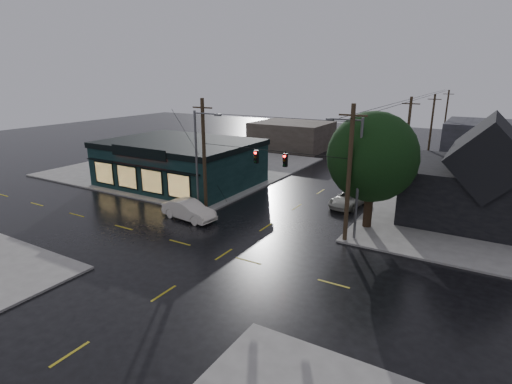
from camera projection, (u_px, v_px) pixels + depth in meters
The scene contains 17 objects.
ground_plane at pixel (224, 254), 27.78m from camera, with size 160.00×160.00×0.00m, color black.
sidewalk_nw at pixel (187, 166), 54.03m from camera, with size 28.00×28.00×0.15m, color gray.
pizza_shop at pixel (180, 162), 45.06m from camera, with size 16.30×12.34×4.90m.
ne_building at pixel (487, 169), 33.24m from camera, with size 12.60×11.60×8.75m.
corner_tree at pixel (372, 157), 30.95m from camera, with size 7.05×7.05×9.28m.
utility_pole_nw at pixel (206, 212), 36.31m from camera, with size 2.00×0.32×10.15m, color black, non-canonical shape.
utility_pole_ne at pixel (344, 241), 29.97m from camera, with size 2.00×0.32×10.15m, color black, non-canonical shape.
utility_pole_far_a at pixel (403, 179), 47.73m from camera, with size 2.00×0.32×9.65m, color black, non-canonical shape.
utility_pole_far_b at pixel (428, 152), 64.25m from camera, with size 2.00×0.32×9.15m, color black, non-canonical shape.
utility_pole_far_c at pixel (443, 136), 80.77m from camera, with size 2.00×0.32×9.15m, color black, non-canonical shape.
span_signal_assembly at pixel (270, 158), 31.48m from camera, with size 13.00×0.48×1.23m.
streetlight_nw at pixel (199, 214), 35.88m from camera, with size 5.40×0.30×9.15m, color #5C5E60, non-canonical shape.
streetlight_ne at pixel (354, 239), 30.31m from camera, with size 5.40×0.30×9.15m, color #5C5E60, non-canonical shape.
bg_building_west at pixel (292, 135), 67.02m from camera, with size 12.00×10.00×4.40m, color #373028.
bg_building_east at pixel (499, 143), 56.35m from camera, with size 14.00×12.00×5.60m, color #232428.
sedan_cream at pixel (189, 210), 34.27m from camera, with size 1.78×5.11×1.68m, color white.
suv_silver at pixel (348, 199), 37.76m from camera, with size 2.28×4.94×1.37m, color #B8B7AA.
Camera 1 is at (14.85, -20.74, 12.03)m, focal length 28.00 mm.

